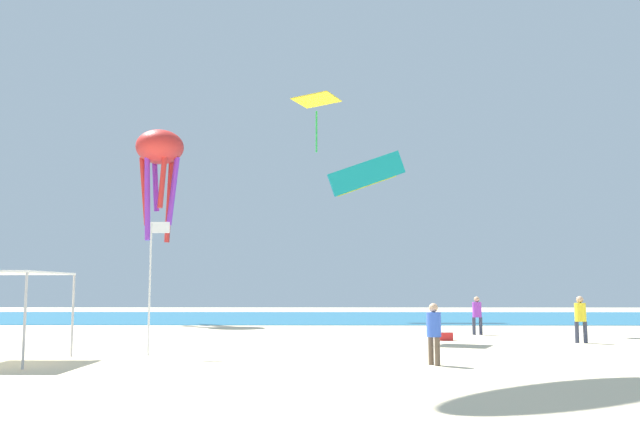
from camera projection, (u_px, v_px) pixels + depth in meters
The scene contains 11 objects.
ground at pixel (324, 363), 19.20m from camera, with size 110.00×110.00×0.10m, color beige.
ocean_strip at pixel (326, 317), 48.56m from camera, with size 110.00×21.48×0.03m, color #1E6B93.
canopy_tent at pixel (7, 276), 19.21m from camera, with size 2.68×3.37×2.53m.
person_central at pixel (580, 315), 25.84m from camera, with size 0.47×0.42×1.77m.
person_rightmost at pixel (477, 312), 30.37m from camera, with size 0.45×0.40×1.70m.
person_far_shore at pixel (434, 329), 18.32m from camera, with size 0.39×0.41×1.66m.
banner_flag at pixel (152, 275), 21.24m from camera, with size 0.61×0.06×4.14m.
cooler_box at pixel (445, 336), 27.00m from camera, with size 0.57×0.37×0.35m.
kite_octopus_red at pixel (160, 153), 41.40m from camera, with size 3.89×3.89×6.83m.
kite_parafoil_teal at pixel (367, 174), 45.16m from camera, with size 5.28×1.25×3.22m.
kite_diamond_yellow at pixel (316, 103), 30.22m from camera, with size 2.29×2.29×2.46m.
Camera 1 is at (0.12, -19.55, 2.05)m, focal length 38.15 mm.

